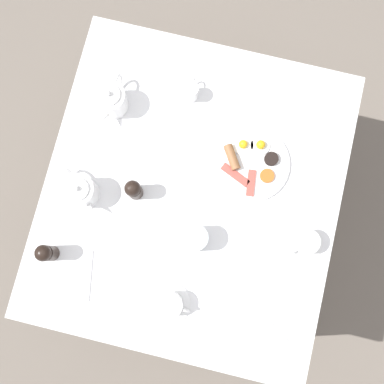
# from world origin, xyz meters

# --- Properties ---
(ground_plane) EXTENTS (8.00, 8.00, 0.00)m
(ground_plane) POSITION_xyz_m (0.00, 0.00, 0.00)
(ground_plane) COLOR #70665B
(table) EXTENTS (1.08, 0.99, 0.74)m
(table) POSITION_xyz_m (0.00, 0.00, 0.67)
(table) COLOR white
(table) RESTS_ON ground_plane
(breakfast_plate) EXTENTS (0.26, 0.26, 0.04)m
(breakfast_plate) POSITION_xyz_m (0.15, -0.17, 0.75)
(breakfast_plate) COLOR white
(breakfast_plate) RESTS_ON table
(teapot_near) EXTENTS (0.19, 0.10, 0.12)m
(teapot_near) POSITION_xyz_m (0.24, 0.34, 0.79)
(teapot_near) COLOR white
(teapot_near) RESTS_ON table
(teapot_far) EXTENTS (0.14, 0.15, 0.12)m
(teapot_far) POSITION_xyz_m (-0.09, 0.35, 0.79)
(teapot_far) COLOR white
(teapot_far) RESTS_ON table
(teacup_with_saucer_left) EXTENTS (0.13, 0.13, 0.07)m
(teacup_with_saucer_left) POSITION_xyz_m (-0.37, -0.02, 0.77)
(teacup_with_saucer_left) COLOR white
(teacup_with_saucer_left) RESTS_ON table
(teacup_with_saucer_right) EXTENTS (0.13, 0.13, 0.07)m
(teacup_with_saucer_right) POSITION_xyz_m (-0.08, -0.40, 0.77)
(teacup_with_saucer_right) COLOR white
(teacup_with_saucer_right) RESTS_ON table
(water_glass_tall) EXTENTS (0.08, 0.08, 0.09)m
(water_glass_tall) POSITION_xyz_m (-0.15, -0.05, 0.78)
(water_glass_tall) COLOR white
(water_glass_tall) RESTS_ON table
(creamer_jug) EXTENTS (0.08, 0.05, 0.07)m
(creamer_jug) POSITION_xyz_m (0.33, 0.09, 0.77)
(creamer_jug) COLOR white
(creamer_jug) RESTS_ON table
(pepper_grinder) EXTENTS (0.05, 0.05, 0.12)m
(pepper_grinder) POSITION_xyz_m (-0.31, 0.40, 0.80)
(pepper_grinder) COLOR black
(pepper_grinder) RESTS_ON table
(salt_grinder) EXTENTS (0.05, 0.05, 0.12)m
(salt_grinder) POSITION_xyz_m (-0.04, 0.18, 0.80)
(salt_grinder) COLOR black
(salt_grinder) RESTS_ON table
(fork_by_plate) EXTENTS (0.11, 0.17, 0.00)m
(fork_by_plate) POSITION_xyz_m (0.11, 0.14, 0.74)
(fork_by_plate) COLOR silver
(fork_by_plate) RESTS_ON table
(knife_by_plate) EXTENTS (0.13, 0.20, 0.00)m
(knife_by_plate) POSITION_xyz_m (-0.36, -0.35, 0.74)
(knife_by_plate) COLOR silver
(knife_by_plate) RESTS_ON table
(spoon_for_tea) EXTENTS (0.17, 0.04, 0.00)m
(spoon_for_tea) POSITION_xyz_m (-0.35, 0.26, 0.74)
(spoon_for_tea) COLOR silver
(spoon_for_tea) RESTS_ON table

